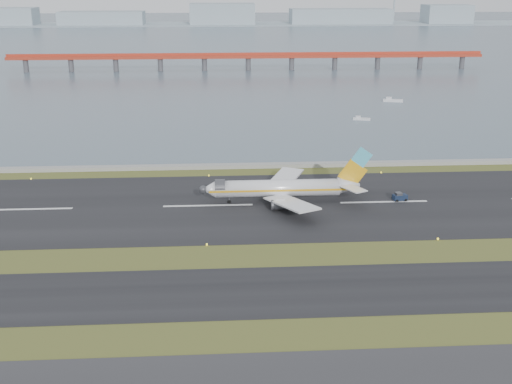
# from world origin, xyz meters

# --- Properties ---
(ground) EXTENTS (1000.00, 1000.00, 0.00)m
(ground) POSITION_xyz_m (0.00, 0.00, 0.00)
(ground) COLOR #364518
(ground) RESTS_ON ground
(taxiway_strip) EXTENTS (1000.00, 18.00, 0.10)m
(taxiway_strip) POSITION_xyz_m (0.00, -12.00, 0.05)
(taxiway_strip) COLOR black
(taxiway_strip) RESTS_ON ground
(runway_strip) EXTENTS (1000.00, 45.00, 0.10)m
(runway_strip) POSITION_xyz_m (0.00, 30.00, 0.05)
(runway_strip) COLOR black
(runway_strip) RESTS_ON ground
(seawall) EXTENTS (1000.00, 2.50, 1.00)m
(seawall) POSITION_xyz_m (0.00, 60.00, 0.50)
(seawall) COLOR gray
(seawall) RESTS_ON ground
(bay_water) EXTENTS (1400.00, 800.00, 1.30)m
(bay_water) POSITION_xyz_m (0.00, 460.00, 0.00)
(bay_water) COLOR #475565
(bay_water) RESTS_ON ground
(red_pier) EXTENTS (260.00, 5.00, 10.20)m
(red_pier) POSITION_xyz_m (20.00, 250.00, 7.28)
(red_pier) COLOR #A9301D
(red_pier) RESTS_ON ground
(far_shoreline) EXTENTS (1400.00, 80.00, 60.50)m
(far_shoreline) POSITION_xyz_m (13.62, 620.00, 6.07)
(far_shoreline) COLOR #92A3AD
(far_shoreline) RESTS_ON ground
(airliner) EXTENTS (38.52, 32.89, 12.80)m
(airliner) POSITION_xyz_m (17.26, 31.25, 3.46)
(airliner) COLOR white
(airliner) RESTS_ON ground
(pushback_tug) EXTENTS (3.46, 2.36, 2.05)m
(pushback_tug) POSITION_xyz_m (43.81, 30.73, 0.99)
(pushback_tug) COLOR #131F36
(pushback_tug) RESTS_ON ground
(workboat_near) EXTENTS (6.39, 3.36, 1.48)m
(workboat_near) POSITION_xyz_m (54.08, 118.15, 0.47)
(workboat_near) COLOR silver
(workboat_near) RESTS_ON ground
(workboat_far) EXTENTS (8.30, 4.31, 1.93)m
(workboat_far) POSITION_xyz_m (74.61, 152.62, 0.61)
(workboat_far) COLOR silver
(workboat_far) RESTS_ON ground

